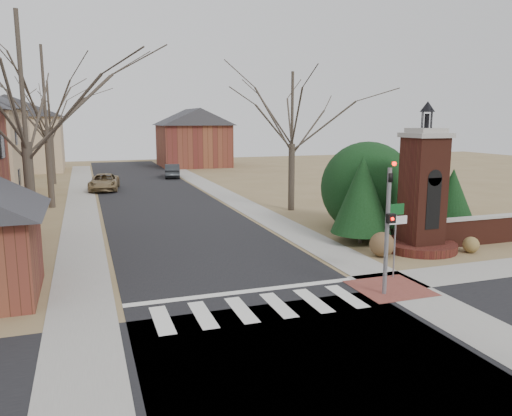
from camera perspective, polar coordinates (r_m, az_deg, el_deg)
name	(u,v)px	position (r m, az deg, el deg)	size (l,w,h in m)	color
ground	(269,317)	(14.95, 1.51, -12.39)	(120.00, 120.00, 0.00)	brown
main_street	(159,202)	(35.72, -10.98, 0.72)	(8.00, 70.00, 0.01)	black
cross_street	(314,364)	(12.45, 6.60, -17.30)	(120.00, 8.00, 0.01)	black
crosswalk_zone	(260,307)	(15.64, 0.46, -11.30)	(8.00, 2.20, 0.02)	silver
stop_bar	(245,292)	(16.97, -1.25, -9.55)	(8.00, 0.35, 0.02)	silver
sidewalk_right_main	(230,198)	(36.79, -2.94, 1.17)	(2.00, 60.00, 0.02)	gray
sidewalk_left	(81,206)	(35.39, -19.34, 0.25)	(2.00, 60.00, 0.02)	gray
curb_apron	(390,288)	(17.89, 15.07, -8.86)	(2.40, 2.40, 0.02)	brown
traffic_signal_pole	(388,218)	(16.62, 14.86, -1.10)	(0.28, 0.41, 4.50)	slate
sign_post	(396,226)	(18.60, 15.67, -1.96)	(0.90, 0.07, 2.75)	slate
brick_gate_monument	(422,202)	(22.94, 18.45, 0.67)	(3.20, 3.20, 6.47)	#4E2117
brick_garden_wall	(500,228)	(26.16, 26.12, -2.08)	(7.50, 0.50, 1.30)	#4E2117
house_distant_left	(13,133)	(61.35, -26.00, 7.74)	(10.80, 8.80, 8.53)	tan
house_distant_right	(193,136)	(62.30, -7.21, 8.13)	(8.80, 8.80, 7.30)	brown
evergreen_near	(362,194)	(23.55, 12.02, 1.54)	(2.80, 2.80, 4.10)	#473D33
evergreen_mid	(407,182)	(26.31, 16.88, 2.87)	(3.40, 3.40, 4.70)	#473D33
evergreen_far	(452,197)	(26.86, 21.51, 1.22)	(2.40, 2.40, 3.30)	#473D33
evergreen_mass	(367,184)	(26.58, 12.59, 2.69)	(4.80, 4.80, 4.80)	black
bare_tree_0	(20,68)	(22.11, -25.34, 14.30)	(8.05, 8.05, 11.15)	#473D33
bare_tree_1	(43,82)	(35.06, -23.14, 13.10)	(8.40, 8.40, 11.64)	#473D33
bare_tree_2	(48,104)	(48.01, -22.63, 10.91)	(7.35, 7.35, 10.19)	#473D33
bare_tree_3	(292,103)	(31.47, 4.18, 11.85)	(7.00, 7.00, 9.70)	#473D33
pickup_truck	(104,182)	(42.50, -16.97, 2.85)	(2.22, 4.80, 1.34)	olive
distant_car	(172,171)	(50.37, -9.55, 4.22)	(1.42, 4.07, 1.34)	#2C3033
dry_shrub_left	(382,244)	(21.69, 14.21, -4.06)	(1.05, 1.05, 1.05)	brown
dry_shrub_right	(471,245)	(23.59, 23.36, -3.88)	(0.71, 0.71, 0.71)	olive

